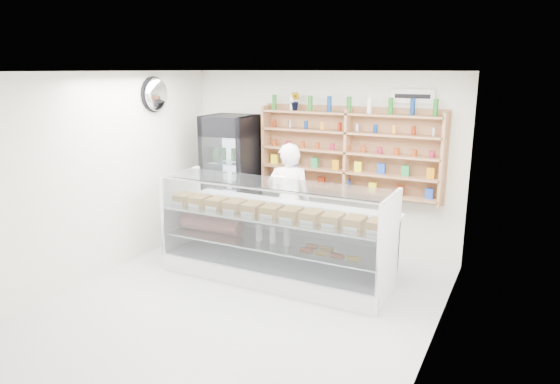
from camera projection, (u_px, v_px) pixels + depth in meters
The scene contains 8 objects.
room at pixel (239, 195), 5.81m from camera, with size 5.00×5.00×5.00m.
display_counter at pixel (275, 253), 6.83m from camera, with size 3.17×0.95×1.38m.
shop_worker at pixel (289, 203), 7.40m from camera, with size 0.65×0.43×1.79m, color white.
drinks_cooler at pixel (231, 179), 8.21m from camera, with size 0.80×0.78×2.11m.
wall_shelving at pixel (347, 152), 7.56m from camera, with size 2.84×0.28×1.33m.
potted_plant at pixel (295, 101), 7.77m from camera, with size 0.16×0.13×0.29m, color #1E6626.
security_mirror at pixel (157, 94), 7.55m from camera, with size 0.15×0.50×0.50m, color silver.
wall_sign at pixel (413, 96), 7.07m from camera, with size 0.62×0.03×0.20m, color white.
Camera 1 is at (2.99, -4.80, 2.83)m, focal length 32.00 mm.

